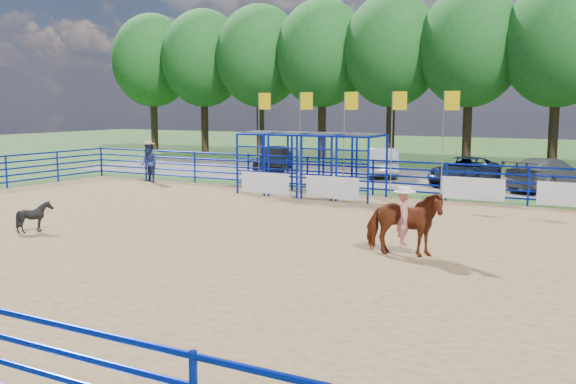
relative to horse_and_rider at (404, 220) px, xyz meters
The scene contains 13 objects.
ground 4.62m from the horse_and_rider, behind, with size 120.00×120.00×0.00m, color #355B24.
arena_dirt 4.62m from the horse_and_rider, behind, with size 30.00×20.00×0.02m, color #9C7A4E.
gravel_strip 17.22m from the horse_and_rider, 105.21° to the left, with size 40.00×10.00×0.01m, color #66645B.
horse_and_rider is the anchor object (origin of this frame).
calf 10.63m from the horse_and_rider, 167.68° to the right, with size 0.73×0.82×0.90m, color black.
spectator_cowboy 17.75m from the horse_and_rider, 150.77° to the left, with size 1.09×0.97×1.93m.
car_a 21.11m from the horse_and_rider, 128.54° to the left, with size 1.73×4.30×1.46m, color black.
car_b 17.89m from the horse_and_rider, 111.95° to the left, with size 1.55×4.46×1.47m, color #9C9FA5.
car_c 15.21m from the horse_and_rider, 97.95° to the left, with size 2.13×4.61×1.28m, color black.
car_d 14.96m from the horse_and_rider, 84.29° to the left, with size 1.97×4.85×1.41m, color #515153.
perimeter_fence 4.53m from the horse_and_rider, behind, with size 30.10×20.10×1.50m.
chute_assembly 10.60m from the horse_and_rider, 127.25° to the left, with size 19.32×2.41×4.20m.
treeline 26.82m from the horse_and_rider, 100.00° to the left, with size 56.40×6.40×11.24m.
Camera 1 is at (9.40, -14.43, 3.70)m, focal length 40.00 mm.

